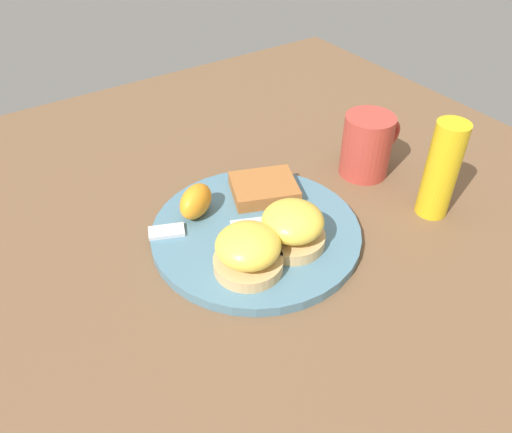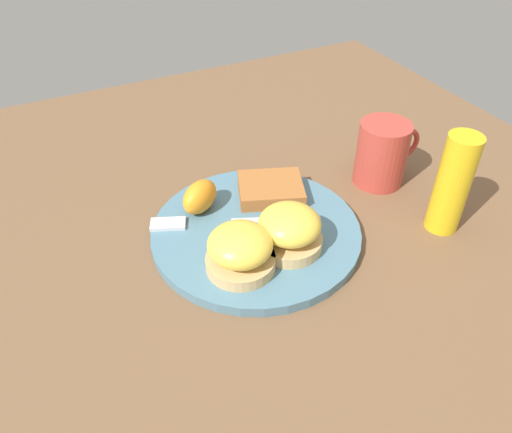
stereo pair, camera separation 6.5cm
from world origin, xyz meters
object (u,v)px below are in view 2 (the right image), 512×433
orange_wedge (200,197)px  sandwich_benedict_left (240,250)px  condiment_bottle (453,184)px  sandwich_benedict_right (289,230)px  cup (382,153)px  fork (224,222)px  hashbrown_patty (271,189)px

orange_wedge → sandwich_benedict_left: bearing=-89.1°
orange_wedge → condiment_bottle: 0.33m
sandwich_benedict_right → orange_wedge: size_ratio=1.41×
sandwich_benedict_right → cup: (0.20, 0.08, 0.01)m
orange_wedge → fork: (0.02, -0.04, -0.02)m
sandwich_benedict_right → hashbrown_patty: sandwich_benedict_right is taller
fork → condiment_bottle: bearing=-24.3°
sandwich_benedict_right → fork: 0.10m
orange_wedge → cup: size_ratio=0.56×
hashbrown_patty → orange_wedge: size_ratio=1.50×
hashbrown_patty → condiment_bottle: bearing=-39.2°
sandwich_benedict_right → cup: 0.22m
fork → sandwich_benedict_right: bearing=-54.9°
sandwich_benedict_left → fork: size_ratio=0.39×
hashbrown_patty → fork: 0.09m
condiment_bottle → orange_wedge: bearing=150.4°
cup → sandwich_benedict_right: bearing=-157.8°
hashbrown_patty → condiment_bottle: condiment_bottle is taller
cup → condiment_bottle: (0.01, -0.13, 0.02)m
orange_wedge → fork: orange_wedge is taller
fork → sandwich_benedict_left: bearing=-99.8°
sandwich_benedict_left → orange_wedge: bearing=90.9°
hashbrown_patty → fork: bearing=-161.7°
sandwich_benedict_right → orange_wedge: 0.14m
hashbrown_patty → cup: size_ratio=0.85×
sandwich_benedict_left → fork: 0.09m
hashbrown_patty → fork: size_ratio=0.42×
sandwich_benedict_right → condiment_bottle: 0.22m
fork → condiment_bottle: size_ratio=1.54×
cup → condiment_bottle: size_ratio=0.76×
orange_wedge → fork: size_ratio=0.28×
condiment_bottle → sandwich_benedict_left: bearing=172.6°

